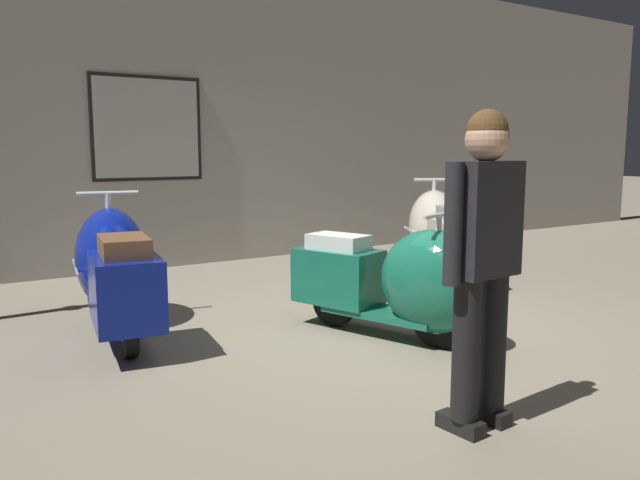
{
  "coord_description": "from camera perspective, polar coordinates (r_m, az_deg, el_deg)",
  "views": [
    {
      "loc": [
        -2.94,
        -3.69,
        1.4
      ],
      "look_at": [
        0.07,
        0.97,
        0.61
      ],
      "focal_mm": 35.32,
      "sensor_mm": 36.0,
      "label": 1
    }
  ],
  "objects": [
    {
      "name": "scooter_1",
      "position": [
        4.7,
        7.44,
        -3.74
      ],
      "size": [
        0.95,
        1.65,
        0.97
      ],
      "rotation": [
        0.0,
        0.0,
        -1.24
      ],
      "color": "black",
      "rests_on": "ground"
    },
    {
      "name": "scooter_2",
      "position": [
        7.21,
        10.82,
        0.73
      ],
      "size": [
        1.31,
        1.79,
        1.08
      ],
      "rotation": [
        0.0,
        0.0,
        1.06
      ],
      "color": "black",
      "rests_on": "ground"
    },
    {
      "name": "ground_plane",
      "position": [
        4.93,
        5.52,
        -8.48
      ],
      "size": [
        60.0,
        60.0,
        0.0
      ],
      "primitive_type": "plane",
      "color": "gray"
    },
    {
      "name": "showroom_back_wall",
      "position": [
        7.92,
        -12.52,
        11.5
      ],
      "size": [
        18.0,
        0.63,
        3.79
      ],
      "color": "#ADA89E",
      "rests_on": "ground"
    },
    {
      "name": "scooter_0",
      "position": [
        5.14,
        -18.06,
        -2.51
      ],
      "size": [
        0.77,
        1.82,
        1.08
      ],
      "rotation": [
        0.0,
        0.0,
        1.41
      ],
      "color": "black",
      "rests_on": "ground"
    },
    {
      "name": "visitor_0",
      "position": [
        3.19,
        14.56,
        -0.77
      ],
      "size": [
        0.54,
        0.28,
        1.6
      ],
      "rotation": [
        0.0,
        0.0,
        1.65
      ],
      "color": "black",
      "rests_on": "ground"
    }
  ]
}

